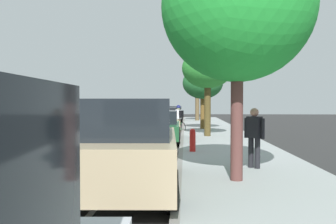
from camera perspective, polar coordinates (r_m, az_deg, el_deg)
The scene contains 17 objects.
ground at distance 19.43m, azimuth -3.92°, elevation -4.11°, with size 75.94×75.94×0.00m, color #2B2B2B.
sidewalk at distance 19.38m, azimuth 8.12°, elevation -3.95°, with size 3.76×47.46×0.13m, color #949999.
curb_edge at distance 19.29m, azimuth 2.30°, elevation -3.96°, with size 0.16×47.46×0.13m, color gray.
lane_stripe_centre at distance 20.38m, azimuth -11.41°, elevation -3.86°, with size 0.14×48.40×0.01m.
lane_stripe_bike_edge at distance 19.37m, azimuth -2.07°, elevation -4.12°, with size 0.12×47.46×0.01m, color white.
parked_suv_tan_second at distance 7.66m, azimuth -6.02°, elevation -5.19°, with size 2.12×4.78×1.99m.
parked_sedan_green_mid at distance 16.92m, azimuth -1.19°, elevation -2.40°, with size 1.89×4.42×1.52m.
parked_sedan_red_far at distance 28.28m, azimuth 0.04°, elevation -0.80°, with size 2.01×4.48×1.52m.
parked_sedan_black_farthest at distance 36.17m, azimuth 0.94°, elevation -0.28°, with size 1.87×4.42×1.52m.
bicycle_at_curb at distance 23.14m, azimuth 1.23°, elevation -2.31°, with size 1.34×1.12×0.73m.
cyclist_with_backpack at distance 22.64m, azimuth 1.76°, elevation -0.58°, with size 0.51×0.56×1.75m.
street_tree_near_cyclist at distance 8.58m, azimuth 11.06°, elevation 16.25°, with size 3.48×3.48×5.72m.
street_tree_mid_block at distance 19.09m, azimuth 6.37°, elevation 6.86°, with size 2.72×2.72×4.66m.
street_tree_far_end at distance 24.27m, azimuth 5.59°, elevation 4.60°, with size 2.74×2.74×4.19m.
street_tree_corner at distance 35.32m, azimuth 4.71°, elevation 4.85°, with size 2.69×2.69×5.29m.
pedestrian_on_phone at distance 10.00m, azimuth 13.66°, elevation -3.48°, with size 0.49×0.45×1.64m.
fire_hydrant at distance 13.05m, azimuth 3.96°, elevation -4.47°, with size 0.22×0.22×0.84m.
Camera 1 is at (2.26, -19.20, 1.93)m, focal length 38.02 mm.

